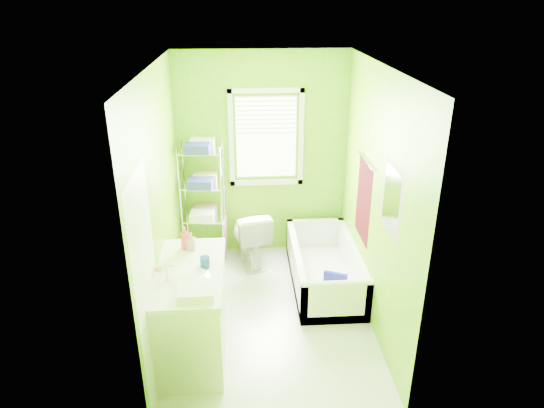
{
  "coord_description": "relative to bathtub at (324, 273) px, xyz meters",
  "views": [
    {
      "loc": [
        -0.25,
        -4.34,
        3.2
      ],
      "look_at": [
        0.04,
        0.25,
        1.18
      ],
      "focal_mm": 32.0,
      "sensor_mm": 36.0,
      "label": 1
    }
  ],
  "objects": [
    {
      "name": "toilet",
      "position": [
        -0.86,
        0.59,
        0.21
      ],
      "size": [
        0.58,
        0.81,
        0.75
      ],
      "primitive_type": "imported",
      "rotation": [
        0.0,
        0.0,
        3.38
      ],
      "color": "white",
      "rests_on": "ground"
    },
    {
      "name": "room_envelope",
      "position": [
        -0.68,
        -0.5,
        1.38
      ],
      "size": [
        2.14,
        2.94,
        2.62
      ],
      "color": "#63A508",
      "rests_on": "ground"
    },
    {
      "name": "ground",
      "position": [
        -0.68,
        -0.5,
        -0.16
      ],
      "size": [
        2.9,
        2.9,
        0.0
      ],
      "primitive_type": "plane",
      "color": "silver",
      "rests_on": "ground"
    },
    {
      "name": "right_wall_decor",
      "position": [
        0.36,
        -0.52,
        1.16
      ],
      "size": [
        0.04,
        1.48,
        1.17
      ],
      "color": "#41070D",
      "rests_on": "ground"
    },
    {
      "name": "window",
      "position": [
        -0.63,
        0.92,
        1.45
      ],
      "size": [
        0.92,
        0.05,
        1.22
      ],
      "color": "white",
      "rests_on": "ground"
    },
    {
      "name": "wire_shelf_unit",
      "position": [
        -1.41,
        0.73,
        0.8
      ],
      "size": [
        0.55,
        0.44,
        1.58
      ],
      "color": "silver",
      "rests_on": "ground"
    },
    {
      "name": "vanity",
      "position": [
        -1.44,
        -1.05,
        0.32
      ],
      "size": [
        0.62,
        1.2,
        1.13
      ],
      "color": "white",
      "rests_on": "ground"
    },
    {
      "name": "door",
      "position": [
        -1.72,
        -1.5,
        0.84
      ],
      "size": [
        0.09,
        0.8,
        2.0
      ],
      "color": "white",
      "rests_on": "ground"
    },
    {
      "name": "bathtub",
      "position": [
        0.0,
        0.0,
        0.0
      ],
      "size": [
        0.74,
        1.59,
        0.51
      ],
      "color": "white",
      "rests_on": "ground"
    }
  ]
}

